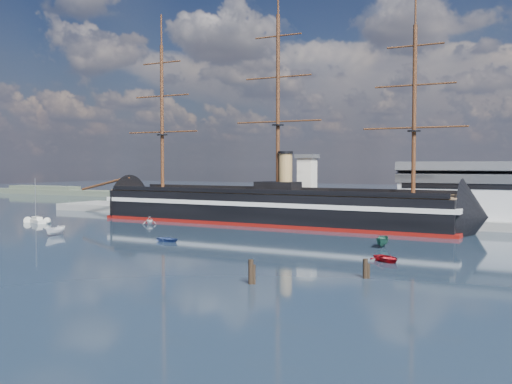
% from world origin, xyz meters
% --- Properties ---
extents(ground, '(600.00, 600.00, 0.00)m').
position_xyz_m(ground, '(0.00, 40.00, 0.00)').
color(ground, '#162433').
rests_on(ground, ground).
extents(quay, '(180.00, 18.00, 2.00)m').
position_xyz_m(quay, '(10.00, 76.00, 0.00)').
color(quay, slate).
rests_on(quay, ground).
extents(quay_tower, '(5.00, 5.00, 15.00)m').
position_xyz_m(quay_tower, '(3.00, 73.00, 9.75)').
color(quay_tower, silver).
rests_on(quay_tower, ground).
extents(shoreline, '(120.00, 10.00, 4.00)m').
position_xyz_m(shoreline, '(-139.23, 135.00, 1.45)').
color(shoreline, '#3F4C38').
rests_on(shoreline, ground).
extents(warship, '(113.07, 18.40, 53.94)m').
position_xyz_m(warship, '(-2.98, 60.00, 4.04)').
color(warship, black).
rests_on(warship, ground).
extents(sailboat, '(7.14, 4.58, 11.04)m').
position_xyz_m(sailboat, '(-53.09, 35.57, 0.70)').
color(sailboat, beige).
rests_on(sailboat, ground).
extents(motorboat_a, '(5.83, 2.17, 2.33)m').
position_xyz_m(motorboat_a, '(-30.24, 19.87, 0.00)').
color(motorboat_a, white).
rests_on(motorboat_a, ground).
extents(motorboat_b, '(1.47, 3.05, 1.37)m').
position_xyz_m(motorboat_b, '(-4.19, 22.54, 0.00)').
color(motorboat_b, '#314786').
rests_on(motorboat_b, ground).
extents(motorboat_d, '(6.14, 5.86, 2.17)m').
position_xyz_m(motorboat_d, '(-26.40, 45.53, 0.00)').
color(motorboat_d, silver).
rests_on(motorboat_d, ground).
extents(motorboat_e, '(3.09, 3.26, 1.50)m').
position_xyz_m(motorboat_e, '(37.53, 19.63, 0.00)').
color(motorboat_e, '#A00E16').
rests_on(motorboat_e, ground).
extents(motorboat_f, '(6.05, 2.73, 2.34)m').
position_xyz_m(motorboat_f, '(33.11, 33.89, 0.00)').
color(motorboat_f, '#205542').
rests_on(motorboat_f, ground).
extents(piling_near_right, '(0.64, 0.64, 3.66)m').
position_xyz_m(piling_near_right, '(27.04, -3.55, 0.00)').
color(piling_near_right, black).
rests_on(piling_near_right, ground).
extents(piling_far_right, '(0.64, 0.64, 3.15)m').
position_xyz_m(piling_far_right, '(38.23, 6.25, 0.00)').
color(piling_far_right, black).
rests_on(piling_far_right, ground).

